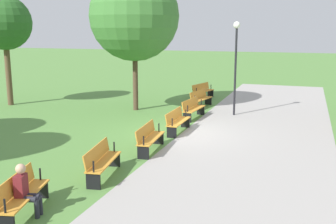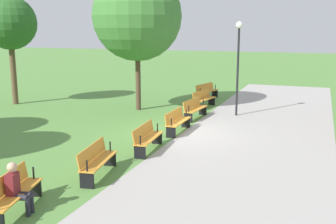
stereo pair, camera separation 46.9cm
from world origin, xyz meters
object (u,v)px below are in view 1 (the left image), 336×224
Objects in this scene: bench_6 at (21,194)px; tree_3 at (4,23)px; bench_0 at (202,91)px; tree_2 at (134,16)px; bench_4 at (149,137)px; bench_2 at (193,108)px; bench_1 at (200,98)px; bench_5 at (102,160)px; lamp_post at (236,52)px; bench_3 at (177,121)px; person_seated at (25,189)px.

tree_3 is (-10.79, -9.38, 3.86)m from bench_6.
bench_0 is 6.52m from tree_2.
bench_4 is at bearing 19.34° from bench_0.
bench_2 and bench_4 have the same top height.
bench_0 is 11.47m from tree_3.
bench_2 is 1.00× the size of bench_4.
bench_1 is 0.34× the size of tree_3.
bench_5 is at bearing 50.74° from tree_3.
tree_2 is 1.56× the size of lamp_post.
bench_1 is 8.14m from bench_4.
bench_3 is (8.07, 1.02, 0.00)m from bench_0.
tree_3 reaches higher than bench_3.
tree_2 is at bearing 97.79° from tree_3.
person_seated is 0.21× the size of tree_3.
bench_0 is at bearing -158.27° from bench_1.
bench_3 is at bearing 75.35° from tree_3.
bench_3 is 0.98× the size of bench_4.
bench_5 is at bearing 9.68° from bench_1.
bench_2 is (2.70, 0.34, 0.00)m from bench_1.
person_seated is at bearing -18.42° from bench_5.
bench_1 is at bearing 163.07° from bench_6.
bench_2 is (5.35, 0.91, 0.00)m from bench_0.
bench_2 is 0.99× the size of bench_5.
bench_4 is 7.42m from lamp_post.
bench_5 is at bearing 17.96° from tree_2.
bench_3 is at bearing 165.50° from bench_5.
bench_5 is 2.72m from bench_6.
bench_1 is at bearing -123.93° from lamp_post.
person_seated is 14.89m from tree_3.
bench_0 is 1.01× the size of bench_2.
bench_2 is 3.32m from lamp_post.
bench_4 is 1.62× the size of person_seated.
bench_3 is at bearing 172.75° from bench_4.
bench_5 is 0.29× the size of tree_2.
bench_6 is 0.45× the size of lamp_post.
bench_4 is (5.43, 0.00, 0.00)m from bench_2.
bench_0 is at bearing 166.03° from person_seated.
tree_2 is at bearing -13.92° from bench_0.
bench_1 is at bearing 177.57° from bench_4.
lamp_post is at bearing 153.45° from bench_6.
bench_4 is 5.43m from person_seated.
bench_5 is 1.00× the size of bench_6.
tree_3 reaches higher than bench_0.
tree_2 reaches higher than tree_3.
bench_1 and bench_5 have the same top height.
lamp_post is at bearing 161.26° from bench_4.
bench_6 is at bearing -21.73° from bench_5.
lamp_post is at bearing 133.48° from bench_2.
bench_1 is (2.66, 0.57, 0.00)m from bench_0.
lamp_post is (1.36, 2.02, 2.54)m from bench_1.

